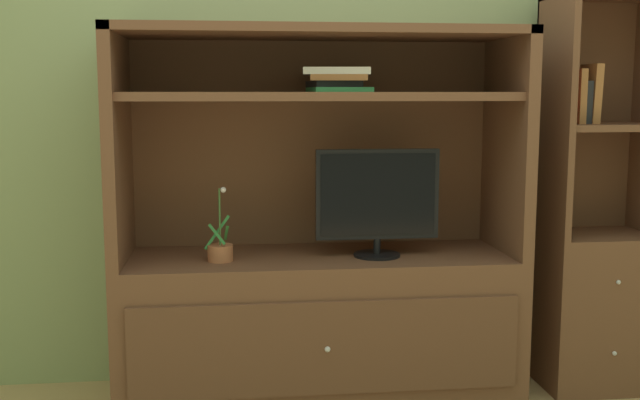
# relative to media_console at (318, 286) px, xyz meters

# --- Properties ---
(painted_rear_wall) EXTENTS (6.00, 0.10, 2.80)m
(painted_rear_wall) POSITION_rel_media_console_xyz_m (0.00, 0.34, 0.89)
(painted_rear_wall) COLOR #8C9E6B
(painted_rear_wall) RESTS_ON ground_plane
(media_console) EXTENTS (1.74, 0.61, 1.62)m
(media_console) POSITION_rel_media_console_xyz_m (0.00, 0.00, 0.00)
(media_console) COLOR brown
(media_console) RESTS_ON ground_plane
(tv_monitor) EXTENTS (0.54, 0.20, 0.47)m
(tv_monitor) POSITION_rel_media_console_xyz_m (0.25, -0.07, 0.39)
(tv_monitor) COLOR black
(tv_monitor) RESTS_ON media_console
(potted_plant) EXTENTS (0.12, 0.11, 0.32)m
(potted_plant) POSITION_rel_media_console_xyz_m (-0.43, -0.08, 0.18)
(potted_plant) COLOR #B26642
(potted_plant) RESTS_ON media_console
(magazine_stack) EXTENTS (0.31, 0.36, 0.10)m
(magazine_stack) POSITION_rel_media_console_xyz_m (0.08, -0.01, 0.90)
(magazine_stack) COLOR #338C4C
(magazine_stack) RESTS_ON media_console
(bookshelf_tall) EXTENTS (0.50, 0.40, 1.80)m
(bookshelf_tall) POSITION_rel_media_console_xyz_m (1.29, 0.00, 0.08)
(bookshelf_tall) COLOR brown
(bookshelf_tall) RESTS_ON ground_plane
(upright_book_row) EXTENTS (0.14, 0.17, 0.26)m
(upright_book_row) POSITION_rel_media_console_xyz_m (1.17, -0.01, 0.83)
(upright_book_row) COLOR red
(upright_book_row) RESTS_ON bookshelf_tall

